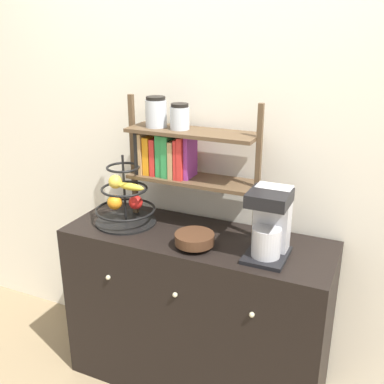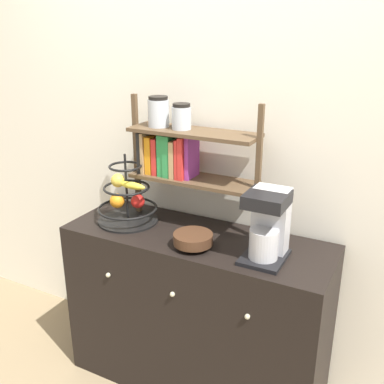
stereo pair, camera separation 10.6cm
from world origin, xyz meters
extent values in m
cube|color=silver|center=(0.00, 0.51, 1.30)|extent=(7.00, 0.05, 2.60)
cube|color=black|center=(0.00, 0.23, 0.43)|extent=(1.32, 0.46, 0.86)
sphere|color=#B2AD8C|center=(-0.36, -0.01, 0.67)|extent=(0.02, 0.02, 0.02)
sphere|color=#B2AD8C|center=(0.00, -0.01, 0.67)|extent=(0.02, 0.02, 0.02)
sphere|color=#B2AD8C|center=(0.36, -0.01, 0.67)|extent=(0.02, 0.02, 0.02)
cube|color=black|center=(0.37, 0.17, 0.87)|extent=(0.18, 0.22, 0.02)
cube|color=#B7B7BC|center=(0.37, 0.23, 1.03)|extent=(0.15, 0.09, 0.29)
cylinder|color=#B7B7BC|center=(0.37, 0.15, 0.95)|extent=(0.13, 0.13, 0.13)
cube|color=black|center=(0.37, 0.15, 1.15)|extent=(0.17, 0.18, 0.06)
cylinder|color=black|center=(-0.39, 0.23, 0.87)|extent=(0.31, 0.31, 0.01)
cylinder|color=black|center=(-0.39, 0.23, 1.05)|extent=(0.01, 0.01, 0.35)
torus|color=black|center=(-0.39, 0.23, 0.94)|extent=(0.31, 0.31, 0.01)
torus|color=black|center=(-0.39, 0.23, 1.05)|extent=(0.24, 0.24, 0.01)
torus|color=black|center=(-0.39, 0.23, 1.16)|extent=(0.17, 0.17, 0.01)
sphere|color=red|center=(-0.35, 0.26, 0.97)|extent=(0.07, 0.07, 0.07)
sphere|color=#6BAD33|center=(-0.45, 0.22, 0.97)|extent=(0.07, 0.07, 0.07)
sphere|color=orange|center=(-0.44, 0.21, 0.98)|extent=(0.08, 0.08, 0.08)
ellipsoid|color=yellow|center=(-0.35, 0.21, 1.07)|extent=(0.15, 0.04, 0.04)
sphere|color=gold|center=(-0.44, 0.21, 1.08)|extent=(0.07, 0.07, 0.07)
cylinder|color=#422819|center=(0.04, 0.12, 0.87)|extent=(0.10, 0.10, 0.02)
cylinder|color=#422819|center=(0.04, 0.12, 0.91)|extent=(0.18, 0.18, 0.05)
cube|color=brown|center=(-0.41, 0.35, 1.18)|extent=(0.02, 0.02, 0.64)
cube|color=brown|center=(0.25, 0.35, 1.18)|extent=(0.02, 0.02, 0.64)
cube|color=brown|center=(-0.08, 0.35, 1.11)|extent=(0.64, 0.20, 0.02)
cube|color=brown|center=(-0.08, 0.35, 1.34)|extent=(0.64, 0.20, 0.02)
cube|color=black|center=(-0.35, 0.35, 1.22)|extent=(0.02, 0.15, 0.21)
cube|color=tan|center=(-0.33, 0.35, 1.22)|extent=(0.02, 0.16, 0.21)
cube|color=orange|center=(-0.30, 0.35, 1.21)|extent=(0.03, 0.14, 0.19)
cube|color=red|center=(-0.26, 0.35, 1.21)|extent=(0.03, 0.14, 0.18)
cube|color=#2D8C47|center=(-0.23, 0.35, 1.22)|extent=(0.03, 0.14, 0.21)
cube|color=#2D8C47|center=(-0.19, 0.35, 1.22)|extent=(0.03, 0.15, 0.21)
cube|color=tan|center=(-0.16, 0.35, 1.21)|extent=(0.03, 0.16, 0.18)
cube|color=red|center=(-0.13, 0.35, 1.21)|extent=(0.02, 0.16, 0.20)
cube|color=red|center=(-0.11, 0.35, 1.22)|extent=(0.03, 0.16, 0.21)
cube|color=#8C338C|center=(-0.09, 0.35, 1.22)|extent=(0.02, 0.12, 0.21)
cylinder|color=silver|center=(-0.27, 0.35, 1.42)|extent=(0.10, 0.10, 0.13)
cylinder|color=black|center=(-0.27, 0.35, 1.49)|extent=(0.09, 0.09, 0.02)
cylinder|color=silver|center=(-0.14, 0.35, 1.40)|extent=(0.09, 0.09, 0.11)
cylinder|color=black|center=(-0.14, 0.35, 1.47)|extent=(0.08, 0.08, 0.02)
camera|label=1|loc=(0.79, -1.56, 1.81)|focal=42.00mm
camera|label=2|loc=(0.89, -1.51, 1.81)|focal=42.00mm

